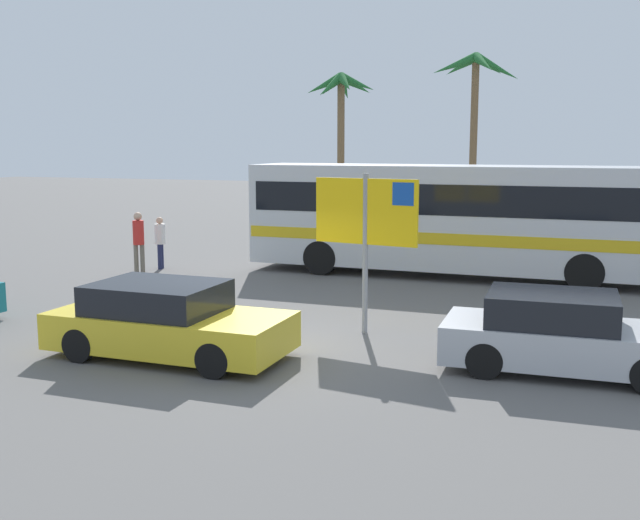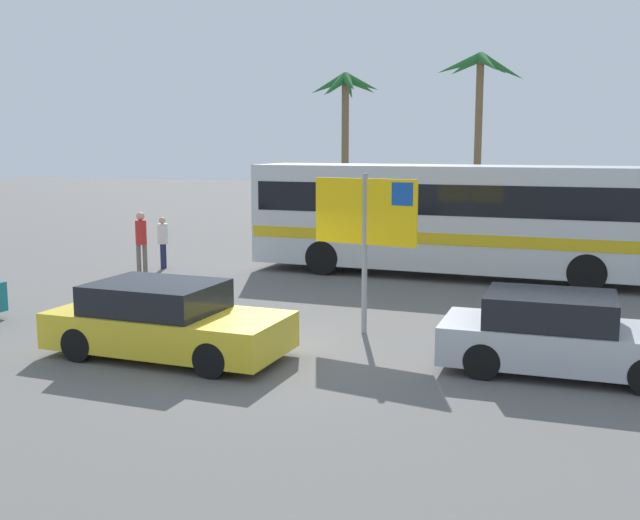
# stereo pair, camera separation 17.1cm
# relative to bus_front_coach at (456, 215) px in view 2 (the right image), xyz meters

# --- Properties ---
(ground) EXTENTS (120.00, 120.00, 0.00)m
(ground) POSITION_rel_bus_front_coach_xyz_m (-2.21, -9.19, -1.78)
(ground) COLOR #605E5B
(bus_front_coach) EXTENTS (11.72, 2.54, 3.17)m
(bus_front_coach) POSITION_rel_bus_front_coach_xyz_m (0.00, 0.00, 0.00)
(bus_front_coach) COLOR silver
(bus_front_coach) RESTS_ON ground
(ferry_sign) EXTENTS (2.19, 0.38, 3.20)m
(ferry_sign) POSITION_rel_bus_front_coach_xyz_m (-0.36, -7.24, 0.54)
(ferry_sign) COLOR gray
(ferry_sign) RESTS_ON ground
(car_silver) EXTENTS (4.03, 1.87, 1.32)m
(car_silver) POSITION_rel_bus_front_coach_xyz_m (3.42, -8.60, -1.15)
(car_silver) COLOR #B7BABF
(car_silver) RESTS_ON ground
(car_yellow) EXTENTS (4.25, 1.91, 1.32)m
(car_yellow) POSITION_rel_bus_front_coach_xyz_m (-3.22, -10.09, -1.15)
(car_yellow) COLOR yellow
(car_yellow) RESTS_ON ground
(pedestrian_crossing_lot) EXTENTS (0.32, 0.32, 1.83)m
(pedestrian_crossing_lot) POSITION_rel_bus_front_coach_xyz_m (-8.59, -2.98, -0.70)
(pedestrian_crossing_lot) COLOR #706656
(pedestrian_crossing_lot) RESTS_ON ground
(pedestrian_by_bus) EXTENTS (0.32, 0.32, 1.59)m
(pedestrian_by_bus) POSITION_rel_bus_front_coach_xyz_m (-8.57, -1.88, -0.86)
(pedestrian_by_bus) COLOR #1E2347
(pedestrian_by_bus) RESTS_ON ground
(palm_tree_seaside) EXTENTS (3.74, 3.78, 7.69)m
(palm_tree_seaside) POSITION_rel_bus_front_coach_xyz_m (-1.34, 11.92, 4.39)
(palm_tree_seaside) COLOR brown
(palm_tree_seaside) RESTS_ON ground
(palm_tree_inland) EXTENTS (3.14, 3.03, 6.89)m
(palm_tree_inland) POSITION_rel_bus_front_coach_xyz_m (-6.93, 10.29, 3.84)
(palm_tree_inland) COLOR brown
(palm_tree_inland) RESTS_ON ground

